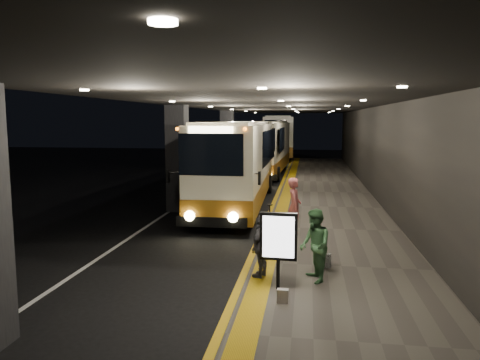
# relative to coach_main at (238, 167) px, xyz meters

# --- Properties ---
(ground) EXTENTS (90.00, 90.00, 0.00)m
(ground) POSITION_rel_coach_main_xyz_m (-0.83, -5.37, -1.73)
(ground) COLOR black
(lane_line_white) EXTENTS (0.12, 50.00, 0.01)m
(lane_line_white) POSITION_rel_coach_main_xyz_m (-2.63, -0.37, -1.72)
(lane_line_white) COLOR silver
(lane_line_white) RESTS_ON ground
(kerb_stripe_yellow) EXTENTS (0.18, 50.00, 0.01)m
(kerb_stripe_yellow) POSITION_rel_coach_main_xyz_m (1.52, -0.37, -1.72)
(kerb_stripe_yellow) COLOR gold
(kerb_stripe_yellow) RESTS_ON ground
(sidewalk) EXTENTS (4.50, 50.00, 0.15)m
(sidewalk) POSITION_rel_coach_main_xyz_m (3.92, -0.37, -1.65)
(sidewalk) COLOR #514C44
(sidewalk) RESTS_ON ground
(tactile_strip) EXTENTS (0.50, 50.00, 0.01)m
(tactile_strip) POSITION_rel_coach_main_xyz_m (2.02, -0.37, -1.57)
(tactile_strip) COLOR gold
(tactile_strip) RESTS_ON sidewalk
(terminal_wall) EXTENTS (0.10, 50.00, 6.00)m
(terminal_wall) POSITION_rel_coach_main_xyz_m (6.17, -0.37, 1.27)
(terminal_wall) COLOR black
(terminal_wall) RESTS_ON ground
(support_columns) EXTENTS (0.80, 24.80, 4.40)m
(support_columns) POSITION_rel_coach_main_xyz_m (-2.33, -1.37, 0.47)
(support_columns) COLOR black
(support_columns) RESTS_ON ground
(canopy) EXTENTS (9.00, 50.00, 0.40)m
(canopy) POSITION_rel_coach_main_xyz_m (1.67, -0.37, 2.87)
(canopy) COLOR black
(canopy) RESTS_ON support_columns
(coach_main) EXTENTS (2.69, 11.63, 3.60)m
(coach_main) POSITION_rel_coach_main_xyz_m (0.00, 0.00, 0.00)
(coach_main) COLOR beige
(coach_main) RESTS_ON ground
(coach_second) EXTENTS (2.77, 11.42, 3.56)m
(coach_second) POSITION_rel_coach_main_xyz_m (0.17, 11.89, -0.02)
(coach_second) COLOR beige
(coach_second) RESTS_ON ground
(coach_third) EXTENTS (3.45, 12.97, 4.03)m
(coach_third) POSITION_rel_coach_main_xyz_m (0.01, 27.26, 0.21)
(coach_third) COLOR beige
(coach_third) RESTS_ON ground
(passenger_boarding) EXTENTS (0.44, 0.67, 1.82)m
(passenger_boarding) POSITION_rel_coach_main_xyz_m (2.64, -5.38, -0.67)
(passenger_boarding) COLOR #BA5756
(passenger_boarding) RESTS_ON sidewalk
(passenger_waiting_green) EXTENTS (0.71, 0.92, 1.67)m
(passenger_waiting_green) POSITION_rel_coach_main_xyz_m (3.23, -9.76, -0.75)
(passenger_waiting_green) COLOR #3E7043
(passenger_waiting_green) RESTS_ON sidewalk
(passenger_waiting_grey) EXTENTS (0.71, 0.96, 1.47)m
(passenger_waiting_grey) POSITION_rel_coach_main_xyz_m (2.01, -9.63, -0.84)
(passenger_waiting_grey) COLOR #434347
(passenger_waiting_grey) RESTS_ON sidewalk
(bag_polka) EXTENTS (0.31, 0.19, 0.35)m
(bag_polka) POSITION_rel_coach_main_xyz_m (3.51, -8.68, -1.41)
(bag_polka) COLOR black
(bag_polka) RESTS_ON sidewalk
(bag_plain) EXTENTS (0.23, 0.14, 0.28)m
(bag_plain) POSITION_rel_coach_main_xyz_m (2.59, -11.12, -1.44)
(bag_plain) COLOR #BEB5B2
(bag_plain) RESTS_ON sidewalk
(info_sign) EXTENTS (0.80, 0.16, 1.69)m
(info_sign) POSITION_rel_coach_main_xyz_m (2.45, -10.38, -0.44)
(info_sign) COLOR black
(info_sign) RESTS_ON sidewalk
(stanchion_post) EXTENTS (0.05, 0.05, 1.10)m
(stanchion_post) POSITION_rel_coach_main_xyz_m (1.92, -6.29, -1.03)
(stanchion_post) COLOR black
(stanchion_post) RESTS_ON sidewalk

